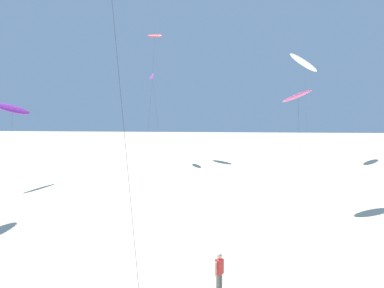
{
  "coord_description": "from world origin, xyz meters",
  "views": [
    {
      "loc": [
        5.7,
        -0.58,
        7.21
      ],
      "look_at": [
        3.78,
        17.37,
        5.76
      ],
      "focal_mm": 34.36,
      "sensor_mm": 36.0,
      "label": 1
    }
  ],
  "objects_px": {
    "flying_kite_1": "(304,63)",
    "flying_kite_4": "(298,96)",
    "flying_kite_0": "(155,36)",
    "flying_kite_2": "(13,109)",
    "person_near_left": "(219,272)",
    "flying_kite_8": "(152,77)"
  },
  "relations": [
    {
      "from": "flying_kite_1",
      "to": "person_near_left",
      "type": "xyz_separation_m",
      "value": [
        -12.58,
        -50.31,
        -14.98
      ]
    },
    {
      "from": "flying_kite_1",
      "to": "flying_kite_4",
      "type": "relative_size",
      "value": 1.8
    },
    {
      "from": "flying_kite_0",
      "to": "flying_kite_8",
      "type": "distance_m",
      "value": 10.89
    },
    {
      "from": "flying_kite_0",
      "to": "flying_kite_8",
      "type": "height_order",
      "value": "flying_kite_0"
    },
    {
      "from": "flying_kite_4",
      "to": "person_near_left",
      "type": "height_order",
      "value": "flying_kite_4"
    },
    {
      "from": "flying_kite_1",
      "to": "flying_kite_4",
      "type": "bearing_deg",
      "value": -101.38
    },
    {
      "from": "flying_kite_0",
      "to": "flying_kite_2",
      "type": "distance_m",
      "value": 31.66
    },
    {
      "from": "flying_kite_1",
      "to": "flying_kite_8",
      "type": "xyz_separation_m",
      "value": [
        -24.44,
        -8.11,
        -2.85
      ]
    },
    {
      "from": "flying_kite_8",
      "to": "person_near_left",
      "type": "distance_m",
      "value": 45.49
    },
    {
      "from": "flying_kite_8",
      "to": "flying_kite_4",
      "type": "bearing_deg",
      "value": -54.55
    },
    {
      "from": "person_near_left",
      "to": "flying_kite_1",
      "type": "bearing_deg",
      "value": 75.97
    },
    {
      "from": "flying_kite_1",
      "to": "person_near_left",
      "type": "relative_size",
      "value": 10.19
    },
    {
      "from": "flying_kite_8",
      "to": "flying_kite_1",
      "type": "bearing_deg",
      "value": 18.34
    },
    {
      "from": "flying_kite_1",
      "to": "person_near_left",
      "type": "height_order",
      "value": "flying_kite_1"
    },
    {
      "from": "flying_kite_2",
      "to": "flying_kite_8",
      "type": "bearing_deg",
      "value": 61.23
    },
    {
      "from": "flying_kite_0",
      "to": "flying_kite_2",
      "type": "xyz_separation_m",
      "value": [
        -9.76,
        -27.13,
        -13.09
      ]
    },
    {
      "from": "flying_kite_0",
      "to": "flying_kite_2",
      "type": "bearing_deg",
      "value": -109.78
    },
    {
      "from": "flying_kite_0",
      "to": "person_near_left",
      "type": "bearing_deg",
      "value": -75.46
    },
    {
      "from": "flying_kite_1",
      "to": "flying_kite_2",
      "type": "xyz_separation_m",
      "value": [
        -35.22,
        -27.74,
        -8.1
      ]
    },
    {
      "from": "flying_kite_0",
      "to": "flying_kite_1",
      "type": "relative_size",
      "value": 1.26
    },
    {
      "from": "flying_kite_2",
      "to": "person_near_left",
      "type": "bearing_deg",
      "value": -44.9
    },
    {
      "from": "flying_kite_4",
      "to": "flying_kite_1",
      "type": "bearing_deg",
      "value": 78.62
    }
  ]
}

